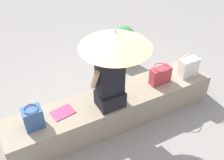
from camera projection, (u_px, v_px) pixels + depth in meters
The scene contains 9 objects.
ground_plane at pixel (114, 120), 3.96m from camera, with size 14.00×14.00×0.00m, color gray.
stone_bench at pixel (114, 109), 3.82m from camera, with size 3.00×0.57×0.44m, color gray.
person_seated at pixel (110, 81), 3.33m from camera, with size 0.47×0.28×0.90m.
parasol at pixel (115, 39), 2.95m from camera, with size 0.84×0.84×1.11m.
handbag_black at pixel (160, 75), 3.86m from camera, with size 0.30×0.22×0.27m.
tote_bag_canvas at pixel (33, 118), 3.18m from camera, with size 0.23×0.18×0.29m.
shoulder_bag_spare at pixel (189, 67), 4.00m from camera, with size 0.28×0.21×0.30m.
magazine at pixel (63, 112), 3.44m from camera, with size 0.28×0.20×0.01m, color #D83866.
planter_near at pixel (123, 46), 4.86m from camera, with size 0.39×0.39×0.77m.
Camera 1 is at (1.31, 2.44, 2.89)m, focal length 43.40 mm.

